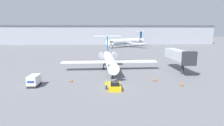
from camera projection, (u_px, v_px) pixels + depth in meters
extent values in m
plane|color=slate|center=(115.00, 89.00, 33.57)|extent=(600.00, 600.00, 0.00)
cube|color=#9EA3AD|center=(106.00, 35.00, 150.16)|extent=(180.00, 16.00, 14.40)
cube|color=#4C515B|center=(106.00, 26.00, 148.75)|extent=(180.00, 16.80, 1.20)
cylinder|color=white|center=(110.00, 60.00, 48.37)|extent=(3.28, 19.18, 2.60)
cone|color=white|center=(113.00, 68.00, 37.99)|extent=(2.67, 2.17, 2.60)
cube|color=black|center=(113.00, 66.00, 38.72)|extent=(2.23, 0.78, 0.44)
cone|color=white|center=(108.00, 55.00, 59.13)|extent=(2.44, 2.94, 2.34)
cube|color=#0C5999|center=(110.00, 63.00, 48.52)|extent=(2.95, 17.26, 0.20)
cube|color=white|center=(135.00, 61.00, 50.01)|extent=(12.22, 2.79, 0.36)
cube|color=white|center=(83.00, 62.00, 48.81)|extent=(12.22, 2.79, 0.36)
cylinder|color=#ADADB7|center=(115.00, 55.00, 56.34)|extent=(1.97, 3.21, 1.86)
cylinder|color=#ADADB7|center=(101.00, 55.00, 56.00)|extent=(1.97, 3.21, 1.86)
cube|color=#0C5999|center=(107.00, 44.00, 58.99)|extent=(0.32, 2.21, 5.08)
cube|color=white|center=(107.00, 36.00, 58.53)|extent=(9.20, 2.12, 0.20)
cylinder|color=black|center=(112.00, 75.00, 40.37)|extent=(0.24, 0.24, 1.61)
cylinder|color=black|center=(112.00, 78.00, 40.48)|extent=(0.80, 0.80, 0.40)
cylinder|color=black|center=(104.00, 67.00, 50.14)|extent=(0.24, 0.24, 1.61)
cylinder|color=black|center=(104.00, 69.00, 50.24)|extent=(0.80, 0.80, 0.40)
cylinder|color=black|center=(115.00, 67.00, 50.41)|extent=(0.24, 0.24, 1.61)
cylinder|color=black|center=(115.00, 69.00, 50.52)|extent=(0.80, 0.80, 0.40)
cube|color=yellow|center=(115.00, 86.00, 33.46)|extent=(2.28, 4.07, 0.94)
cube|color=black|center=(115.00, 84.00, 32.44)|extent=(1.60, 1.47, 0.70)
cube|color=black|center=(114.00, 84.00, 35.41)|extent=(2.05, 0.30, 0.56)
cube|color=#232326|center=(34.00, 85.00, 35.07)|extent=(1.81, 3.18, 0.45)
cube|color=silver|center=(34.00, 80.00, 34.87)|extent=(1.81, 3.18, 1.77)
cube|color=navy|center=(31.00, 82.00, 33.28)|extent=(1.27, 0.04, 0.36)
cube|color=#232838|center=(106.00, 87.00, 32.98)|extent=(0.32, 0.20, 0.84)
cube|color=yellow|center=(106.00, 84.00, 32.84)|extent=(0.40, 0.24, 0.67)
sphere|color=tan|center=(106.00, 81.00, 32.76)|extent=(0.25, 0.25, 0.25)
cube|color=black|center=(71.00, 82.00, 38.23)|extent=(0.62, 0.62, 0.04)
cone|color=orange|center=(71.00, 80.00, 38.17)|extent=(0.44, 0.44, 0.63)
cube|color=black|center=(155.00, 81.00, 38.75)|extent=(0.72, 0.72, 0.04)
cone|color=orange|center=(155.00, 79.00, 38.68)|extent=(0.51, 0.51, 0.67)
cube|color=black|center=(182.00, 86.00, 35.26)|extent=(0.56, 0.56, 0.04)
cone|color=orange|center=(182.00, 84.00, 35.19)|extent=(0.40, 0.40, 0.67)
cylinder|color=white|center=(126.00, 41.00, 120.22)|extent=(22.98, 19.66, 3.85)
cone|color=white|center=(110.00, 42.00, 110.56)|extent=(4.81, 4.93, 3.85)
cube|color=black|center=(111.00, 41.00, 111.24)|extent=(2.60, 2.98, 0.44)
cone|color=white|center=(140.00, 41.00, 130.27)|extent=(5.47, 5.36, 3.46)
cube|color=#0C5999|center=(126.00, 43.00, 120.45)|extent=(20.68, 17.69, 0.20)
cube|color=white|center=(137.00, 43.00, 114.78)|extent=(11.16, 12.72, 0.36)
cube|color=white|center=(118.00, 42.00, 127.72)|extent=(11.16, 12.72, 0.36)
cylinder|color=#ADADB7|center=(139.00, 40.00, 125.34)|extent=(3.59, 3.44, 2.00)
cylinder|color=#ADADB7|center=(133.00, 40.00, 129.48)|extent=(3.59, 3.44, 2.00)
cube|color=#0C5999|center=(141.00, 35.00, 130.02)|extent=(1.86, 1.57, 5.00)
cube|color=white|center=(141.00, 31.00, 129.57)|extent=(7.07, 8.12, 0.20)
cylinder|color=black|center=(113.00, 47.00, 112.74)|extent=(0.24, 0.24, 1.89)
cylinder|color=black|center=(113.00, 48.00, 112.87)|extent=(0.80, 0.80, 0.40)
cylinder|color=black|center=(125.00, 45.00, 123.84)|extent=(0.24, 0.24, 1.89)
cylinder|color=black|center=(125.00, 46.00, 123.97)|extent=(0.80, 0.80, 0.40)
cylinder|color=black|center=(130.00, 46.00, 120.16)|extent=(0.24, 0.24, 1.89)
cylinder|color=black|center=(130.00, 47.00, 120.30)|extent=(0.80, 0.80, 0.40)
cylinder|color=#2D2D33|center=(183.00, 68.00, 44.85)|extent=(0.70, 0.70, 3.20)
cube|color=#B2B7BC|center=(177.00, 55.00, 48.02)|extent=(2.60, 12.52, 2.60)
cube|color=#2D2D33|center=(189.00, 59.00, 41.28)|extent=(3.20, 1.20, 3.38)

